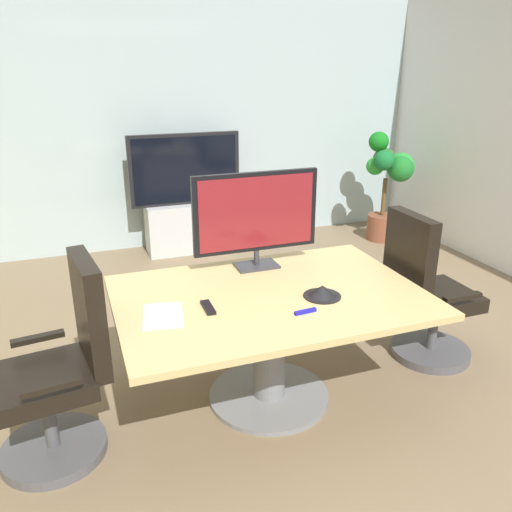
# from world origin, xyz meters

# --- Properties ---
(ground_plane) EXTENTS (7.27, 7.27, 0.00)m
(ground_plane) POSITION_xyz_m (0.00, 0.00, 0.00)
(ground_plane) COLOR #7A664C
(wall_back_glass_partition) EXTENTS (6.12, 0.10, 2.70)m
(wall_back_glass_partition) POSITION_xyz_m (0.00, 3.14, 1.35)
(wall_back_glass_partition) COLOR #9EB2B7
(wall_back_glass_partition) RESTS_ON ground
(conference_table) EXTENTS (1.80, 1.23, 0.73)m
(conference_table) POSITION_xyz_m (0.00, -0.12, 0.54)
(conference_table) COLOR tan
(conference_table) RESTS_ON ground
(office_chair_left) EXTENTS (0.62, 0.60, 1.09)m
(office_chair_left) POSITION_xyz_m (-1.19, -0.17, 0.46)
(office_chair_left) COLOR #4C4C51
(office_chair_left) RESTS_ON ground
(office_chair_right) EXTENTS (0.60, 0.57, 1.09)m
(office_chair_right) POSITION_xyz_m (1.20, -0.04, 0.46)
(office_chair_right) COLOR #4C4C51
(office_chair_right) RESTS_ON ground
(tv_monitor) EXTENTS (0.84, 0.18, 0.64)m
(tv_monitor) POSITION_xyz_m (0.08, 0.33, 1.08)
(tv_monitor) COLOR #333338
(tv_monitor) RESTS_ON conference_table
(wall_display_unit) EXTENTS (1.20, 0.36, 1.31)m
(wall_display_unit) POSITION_xyz_m (0.16, 2.78, 0.44)
(wall_display_unit) COLOR #B7BABC
(wall_display_unit) RESTS_ON ground
(potted_plant) EXTENTS (0.63, 0.59, 1.26)m
(potted_plant) POSITION_xyz_m (2.48, 2.37, 0.74)
(potted_plant) COLOR brown
(potted_plant) RESTS_ON ground
(conference_phone) EXTENTS (0.22, 0.22, 0.07)m
(conference_phone) POSITION_xyz_m (0.27, -0.26, 0.76)
(conference_phone) COLOR black
(conference_phone) RESTS_ON conference_table
(remote_control) EXTENTS (0.05, 0.17, 0.02)m
(remote_control) POSITION_xyz_m (-0.40, -0.18, 0.73)
(remote_control) COLOR black
(remote_control) RESTS_ON conference_table
(whiteboard_marker) EXTENTS (0.13, 0.03, 0.02)m
(whiteboard_marker) POSITION_xyz_m (0.09, -0.42, 0.74)
(whiteboard_marker) COLOR #1919A5
(whiteboard_marker) RESTS_ON conference_table
(paper_notepad) EXTENTS (0.26, 0.33, 0.01)m
(paper_notepad) POSITION_xyz_m (-0.65, -0.19, 0.73)
(paper_notepad) COLOR white
(paper_notepad) RESTS_ON conference_table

